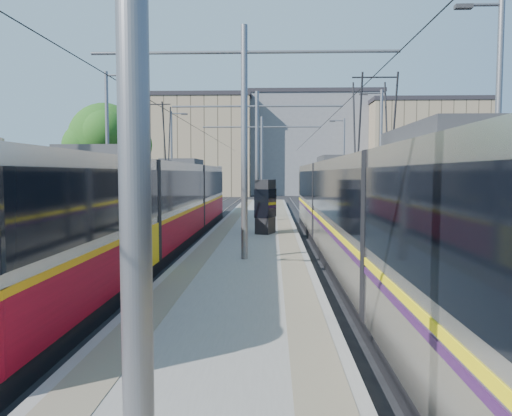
{
  "coord_description": "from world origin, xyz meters",
  "views": [
    {
      "loc": [
        0.86,
        -7.07,
        2.91
      ],
      "look_at": [
        0.23,
        11.67,
        1.6
      ],
      "focal_mm": 35.0,
      "sensor_mm": 36.0,
      "label": 1
    }
  ],
  "objects": [
    {
      "name": "ground",
      "position": [
        0.0,
        0.0,
        0.0
      ],
      "size": [
        160.0,
        160.0,
        0.0
      ],
      "primitive_type": "plane",
      "color": "black",
      "rests_on": "ground"
    },
    {
      "name": "platform",
      "position": [
        0.0,
        17.0,
        0.15
      ],
      "size": [
        4.0,
        50.0,
        0.3
      ],
      "primitive_type": "cube",
      "color": "gray",
      "rests_on": "ground"
    },
    {
      "name": "tactile_strip_left",
      "position": [
        -1.45,
        17.0,
        0.3
      ],
      "size": [
        0.7,
        50.0,
        0.01
      ],
      "primitive_type": "cube",
      "color": "gray",
      "rests_on": "platform"
    },
    {
      "name": "tactile_strip_right",
      "position": [
        1.45,
        17.0,
        0.3
      ],
      "size": [
        0.7,
        50.0,
        0.01
      ],
      "primitive_type": "cube",
      "color": "gray",
      "rests_on": "platform"
    },
    {
      "name": "rails",
      "position": [
        0.0,
        17.0,
        0.02
      ],
      "size": [
        8.71,
        70.0,
        0.03
      ],
      "color": "gray",
      "rests_on": "ground"
    },
    {
      "name": "tram_left",
      "position": [
        -3.6,
        11.78,
        1.71
      ],
      "size": [
        2.43,
        28.16,
        5.5
      ],
      "color": "black",
      "rests_on": "ground"
    },
    {
      "name": "tram_right",
      "position": [
        3.6,
        6.71,
        1.86
      ],
      "size": [
        2.43,
        32.03,
        5.5
      ],
      "color": "black",
      "rests_on": "ground"
    },
    {
      "name": "catenary",
      "position": [
        0.0,
        14.15,
        4.52
      ],
      "size": [
        9.2,
        70.0,
        7.0
      ],
      "color": "slate",
      "rests_on": "platform"
    },
    {
      "name": "street_lamps",
      "position": [
        -0.0,
        21.0,
        4.18
      ],
      "size": [
        15.18,
        38.22,
        8.0
      ],
      "color": "slate",
      "rests_on": "ground"
    },
    {
      "name": "shelter",
      "position": [
        0.54,
        14.46,
        1.52
      ],
      "size": [
        0.96,
        1.21,
        2.34
      ],
      "rotation": [
        0.0,
        0.0,
        -0.33
      ],
      "color": "black",
      "rests_on": "platform"
    },
    {
      "name": "tree",
      "position": [
        -9.41,
        24.39,
        4.94
      ],
      "size": [
        5.03,
        4.65,
        7.31
      ],
      "color": "#382314",
      "rests_on": "ground"
    },
    {
      "name": "building_left",
      "position": [
        -10.0,
        60.0,
        6.47
      ],
      "size": [
        16.32,
        12.24,
        12.91
      ],
      "color": "gray",
      "rests_on": "ground"
    },
    {
      "name": "building_centre",
      "position": [
        6.0,
        64.0,
        6.86
      ],
      "size": [
        18.36,
        14.28,
        13.7
      ],
      "color": "slate",
      "rests_on": "ground"
    },
    {
      "name": "building_right",
      "position": [
        20.0,
        58.0,
        6.04
      ],
      "size": [
        14.28,
        10.2,
        12.05
      ],
      "color": "gray",
      "rests_on": "ground"
    }
  ]
}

